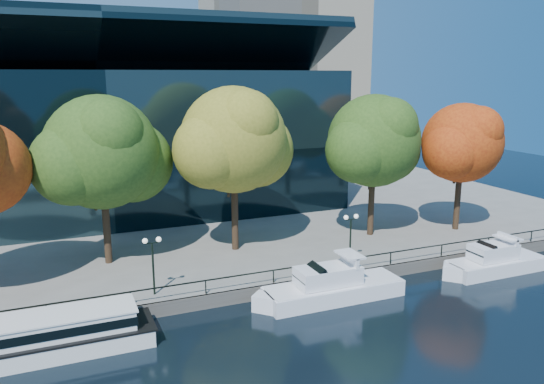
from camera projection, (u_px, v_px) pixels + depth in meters
name	position (u px, v px, depth m)	size (l,w,h in m)	color
ground	(220.00, 328.00, 33.39)	(160.00, 160.00, 0.00)	black
promenade	(134.00, 198.00, 66.05)	(90.00, 67.08, 1.00)	slate
railing	(206.00, 281.00, 35.89)	(88.20, 0.08, 0.99)	black
convention_building	(99.00, 140.00, 58.67)	(50.00, 24.57, 21.43)	black
tour_boat	(24.00, 338.00, 29.57)	(14.80, 3.30, 2.81)	white
cruiser_near	(328.00, 287.00, 37.25)	(11.20, 2.88, 3.24)	white
cruiser_far	(492.00, 261.00, 42.40)	(9.39, 2.60, 3.07)	white
tree_2	(104.00, 155.00, 40.23)	(10.90, 8.93, 13.19)	black
tree_3	(236.00, 142.00, 43.35)	(10.94, 8.97, 13.75)	black
tree_4	(376.00, 143.00, 47.63)	(10.42, 8.55, 12.94)	black
tree_5	(463.00, 145.00, 49.47)	(9.29, 7.61, 12.07)	black
lamp_1	(152.00, 253.00, 35.36)	(1.26, 0.36, 4.03)	black
lamp_2	(351.00, 228.00, 41.10)	(1.26, 0.36, 4.03)	black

